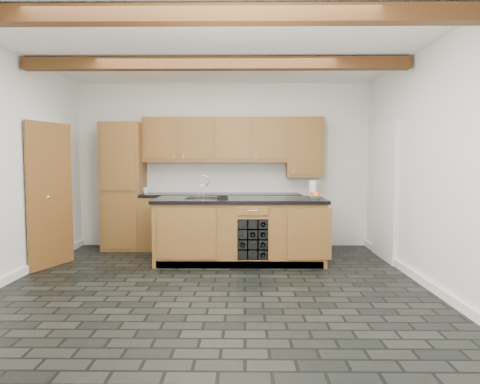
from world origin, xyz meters
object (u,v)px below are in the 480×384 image
object	(u,v)px
island	(240,230)
fruit_bowl	(315,197)
kitchen_scale	(223,197)
paper_towel	(313,188)

from	to	relation	value
island	fruit_bowl	distance (m)	1.18
island	kitchen_scale	bearing A→B (deg)	-168.63
kitchen_scale	island	bearing A→B (deg)	5.95
paper_towel	island	bearing A→B (deg)	-161.80
fruit_bowl	paper_towel	distance (m)	0.41
island	fruit_bowl	size ratio (longest dim) A/B	11.05
island	paper_towel	distance (m)	1.31
island	paper_towel	xyz separation A→B (m)	(1.11, 0.37, 0.59)
kitchen_scale	fruit_bowl	size ratio (longest dim) A/B	0.72
kitchen_scale	fruit_bowl	world-z (taller)	fruit_bowl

